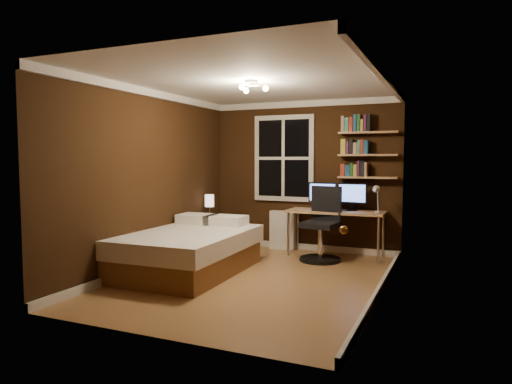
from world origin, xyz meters
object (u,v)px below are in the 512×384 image
at_px(nightstand, 210,236).
at_px(bedside_lamp, 209,208).
at_px(radiator, 283,230).
at_px(monitor_left, 323,196).
at_px(desk_lamp, 377,199).
at_px(desk, 336,214).
at_px(monitor_right, 352,197).
at_px(office_chair, 322,231).
at_px(bed, 187,250).

bearing_deg(nightstand, bedside_lamp, 0.00).
height_order(bedside_lamp, radiator, bedside_lamp).
relative_size(monitor_left, desk_lamp, 1.05).
xyz_separation_m(monitor_left, desk_lamp, (0.89, -0.20, 0.00)).
bearing_deg(nightstand, desk, 14.46).
height_order(radiator, monitor_right, monitor_right).
bearing_deg(office_chair, nightstand, -171.07).
height_order(radiator, desk_lamp, desk_lamp).
height_order(bedside_lamp, monitor_left, monitor_left).
height_order(radiator, office_chair, office_chair).
bearing_deg(desk_lamp, nightstand, -173.62).
xyz_separation_m(desk, monitor_left, (-0.23, 0.08, 0.28)).
height_order(monitor_left, desk_lamp, desk_lamp).
relative_size(nightstand, bedside_lamp, 1.17).
xyz_separation_m(radiator, monitor_left, (0.72, -0.11, 0.62)).
bearing_deg(bedside_lamp, bed, -73.32).
height_order(monitor_right, desk_lamp, desk_lamp).
xyz_separation_m(bedside_lamp, monitor_right, (2.28, 0.50, 0.22)).
xyz_separation_m(radiator, desk, (0.95, -0.19, 0.34)).
bearing_deg(desk, bedside_lamp, -168.34).
height_order(bed, bedside_lamp, bedside_lamp).
bearing_deg(bed, monitor_right, 44.13).
relative_size(bed, radiator, 3.18).
bearing_deg(nightstand, bed, -70.52).
xyz_separation_m(bed, office_chair, (1.51, 1.42, 0.14)).
height_order(bedside_lamp, desk, bedside_lamp).
distance_m(bed, monitor_right, 2.73).
bearing_deg(nightstand, monitor_right, 15.10).
height_order(bedside_lamp, monitor_right, monitor_right).
height_order(nightstand, office_chair, office_chair).
distance_m(monitor_right, office_chair, 0.77).
xyz_separation_m(radiator, desk_lamp, (1.61, -0.31, 0.62)).
relative_size(bed, bedside_lamp, 4.79).
height_order(bedside_lamp, desk_lamp, desk_lamp).
distance_m(desk, desk_lamp, 0.72).
distance_m(bedside_lamp, desk, 2.08).
distance_m(bed, monitor_left, 2.43).
height_order(monitor_left, monitor_right, same).
bearing_deg(desk, bed, -131.77).
bearing_deg(office_chair, radiator, 153.26).
distance_m(nightstand, office_chair, 1.93).
height_order(desk_lamp, office_chair, desk_lamp).
xyz_separation_m(desk, monitor_right, (0.24, 0.08, 0.28)).
bearing_deg(monitor_left, desk, -18.04).
height_order(bed, desk, desk).
distance_m(monitor_left, office_chair, 0.70).
xyz_separation_m(nightstand, monitor_left, (1.80, 0.50, 0.69)).
xyz_separation_m(monitor_right, desk_lamp, (0.41, -0.20, 0.00)).
xyz_separation_m(bedside_lamp, radiator, (1.09, 0.61, -0.40)).
bearing_deg(bed, nightstand, 105.38).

